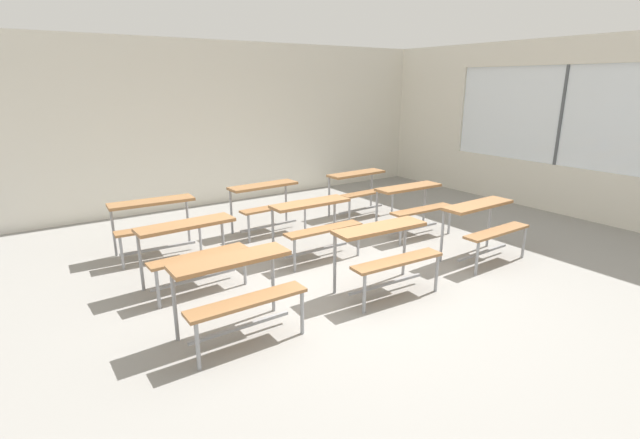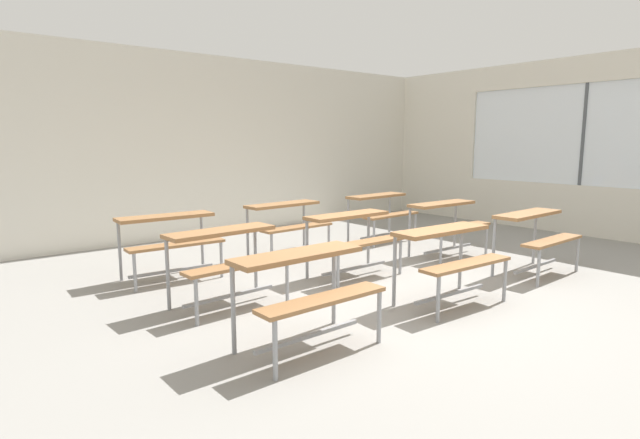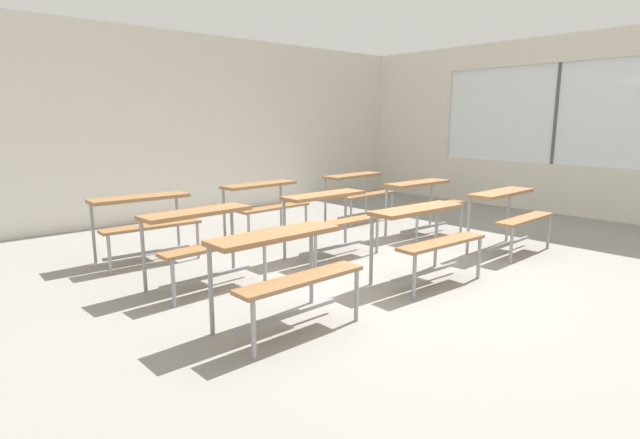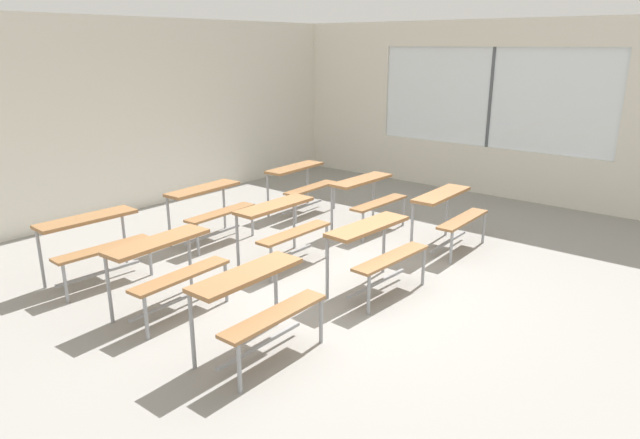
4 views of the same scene
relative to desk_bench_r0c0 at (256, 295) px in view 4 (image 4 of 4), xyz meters
The scene contains 12 objects.
ground 1.69m from the desk_bench_r0c0, 12.88° to the left, with size 10.00×9.00×0.05m, color gray.
wall_back 5.18m from the desk_bench_r0c0, 72.33° to the left, with size 10.00×0.12×3.00m, color silver.
wall_right 6.61m from the desk_bench_r0c0, ahead, with size 0.12×9.00×3.00m.
desk_bench_r0c0 is the anchor object (origin of this frame).
desk_bench_r0c1 1.75m from the desk_bench_r0c0, ahead, with size 1.13×0.64×0.74m.
desk_bench_r0c2 3.48m from the desk_bench_r0c0, ahead, with size 1.11×0.62×0.74m.
desk_bench_r1c0 1.29m from the desk_bench_r0c0, 89.06° to the left, with size 1.13×0.64×0.74m.
desk_bench_r1c1 2.15m from the desk_bench_r0c0, 37.47° to the left, with size 1.10×0.59×0.74m.
desk_bench_r1c2 3.70m from the desk_bench_r0c0, 20.14° to the left, with size 1.12×0.62×0.74m.
desk_bench_r2c0 2.56m from the desk_bench_r0c0, 90.71° to the left, with size 1.12×0.64×0.74m.
desk_bench_r2c1 3.13m from the desk_bench_r0c0, 57.22° to the left, with size 1.13×0.64×0.74m.
desk_bench_r2c2 4.36m from the desk_bench_r0c0, 36.43° to the left, with size 1.13×0.64×0.74m.
Camera 4 is at (-4.59, -3.56, 2.59)m, focal length 31.79 mm.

